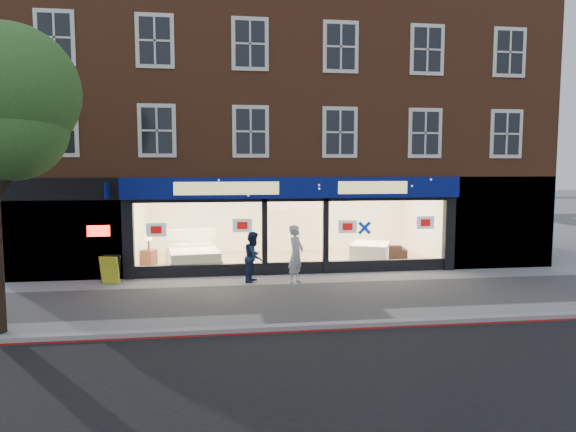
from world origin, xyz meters
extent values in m
plane|color=gray|center=(0.00, 0.00, 0.00)|extent=(120.00, 120.00, 0.00)
cube|color=#8C0A07|center=(0.00, -3.10, 0.01)|extent=(60.00, 0.10, 0.01)
cube|color=gray|center=(0.00, -2.90, 0.06)|extent=(60.00, 0.25, 0.12)
cube|color=tan|center=(0.00, 5.25, 0.05)|extent=(11.00, 4.50, 0.10)
cube|color=brown|center=(0.00, 7.00, 6.65)|extent=(19.00, 8.00, 6.70)
cube|color=#2D2D30|center=(0.00, 7.00, 10.15)|extent=(19.00, 8.00, 0.30)
cube|color=navy|center=(0.00, 2.88, 2.95)|extent=(11.40, 0.28, 0.70)
cube|color=black|center=(0.00, 3.08, 0.20)|extent=(11.00, 0.18, 0.40)
cube|color=black|center=(-5.50, 3.05, 1.30)|extent=(0.35, 0.30, 2.60)
cube|color=black|center=(5.50, 3.05, 1.30)|extent=(0.35, 0.30, 2.60)
cube|color=white|center=(-3.25, 3.00, 1.45)|extent=(4.20, 0.02, 2.10)
cube|color=white|center=(3.25, 3.00, 1.45)|extent=(4.20, 0.02, 2.10)
cube|color=white|center=(0.00, 3.25, 1.15)|extent=(1.80, 0.02, 2.10)
cube|color=silver|center=(0.00, 7.50, 1.30)|extent=(11.00, 0.20, 2.60)
cube|color=#FFEAC6|center=(0.00, 5.25, 2.60)|extent=(11.00, 4.50, 0.12)
cube|color=black|center=(-7.60, 3.30, 1.65)|extent=(3.80, 0.60, 3.30)
cube|color=#FF140C|center=(-6.40, 2.95, 1.60)|extent=(0.70, 0.04, 0.35)
cube|color=black|center=(7.50, 3.20, 1.65)|extent=(4.00, 0.40, 3.30)
sphere|color=#264A1B|center=(-6.80, -2.60, 5.40)|extent=(2.40, 2.40, 2.40)
cube|color=white|center=(-3.46, 4.20, 0.28)|extent=(2.02, 2.28, 0.36)
cube|color=white|center=(-3.46, 4.20, 0.59)|extent=(1.94, 2.19, 0.26)
cube|color=white|center=(-3.61, 5.28, 0.72)|extent=(1.84, 0.38, 1.24)
cube|color=white|center=(-3.94, 4.88, 0.78)|extent=(0.71, 0.42, 0.12)
cube|color=white|center=(-3.18, 4.99, 0.78)|extent=(0.71, 0.42, 0.12)
cube|color=brown|center=(-5.10, 4.87, 0.38)|extent=(0.59, 0.59, 0.55)
cube|color=white|center=(3.10, 4.56, 0.21)|extent=(1.91, 2.10, 0.22)
cube|color=white|center=(3.10, 4.56, 0.44)|extent=(1.91, 2.10, 0.22)
cube|color=white|center=(3.10, 4.56, 0.66)|extent=(1.91, 2.10, 0.22)
imported|color=black|center=(3.70, 5.03, 0.38)|extent=(2.00, 1.08, 0.55)
cube|color=gold|center=(-5.95, 2.33, 0.45)|extent=(0.66, 0.50, 0.90)
imported|color=#B4B8BC|center=(-0.20, 1.64, 0.92)|extent=(0.74, 0.80, 1.83)
imported|color=#1A284B|center=(-1.49, 2.03, 0.80)|extent=(0.85, 0.95, 1.61)
camera|label=1|loc=(-2.62, -14.02, 3.65)|focal=32.00mm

